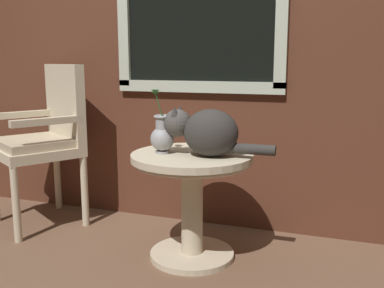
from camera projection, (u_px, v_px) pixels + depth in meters
The scene contains 6 objects.
ground_plane at pixel (131, 260), 2.35m from camera, with size 6.00×6.00×0.00m, color brown.
back_wall at pixel (178, 17), 2.74m from camera, with size 4.00×0.07×2.60m.
wicker_side_table at pixel (192, 185), 2.32m from camera, with size 0.63×0.63×0.57m.
wicker_chair at pixel (46, 135), 2.83m from camera, with size 0.65×0.65×1.01m.
cat at pixel (207, 132), 2.21m from camera, with size 0.57×0.24×0.25m.
pewter_vase_with_ivy at pixel (162, 135), 2.28m from camera, with size 0.12×0.12×0.33m.
Camera 1 is at (1.04, -1.97, 1.04)m, focal length 41.75 mm.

